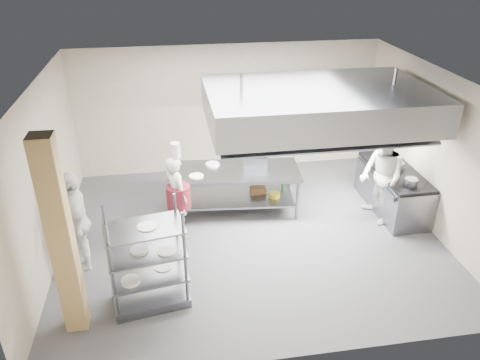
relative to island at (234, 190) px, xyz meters
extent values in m
plane|color=#3C3C3F|center=(0.15, -0.98, -0.46)|extent=(7.00, 7.00, 0.00)
plane|color=silver|center=(0.15, -0.98, 2.54)|extent=(7.00, 7.00, 0.00)
plane|color=#A19480|center=(0.15, 2.02, 1.04)|extent=(7.00, 0.00, 7.00)
plane|color=#A19480|center=(-3.35, -0.98, 1.04)|extent=(0.00, 6.00, 6.00)
plane|color=#A19480|center=(3.65, -0.98, 1.04)|extent=(0.00, 6.00, 6.00)
cube|color=tan|center=(-2.75, -2.88, 1.04)|extent=(0.30, 0.30, 3.00)
cube|color=gray|center=(1.45, -0.58, 1.94)|extent=(4.00, 2.50, 0.60)
cube|color=white|center=(0.55, -0.58, 1.62)|extent=(1.60, 0.12, 0.04)
cube|color=white|center=(2.35, -0.58, 1.62)|extent=(1.60, 0.12, 0.04)
cube|color=gray|center=(1.95, 1.86, 1.04)|extent=(1.50, 0.28, 0.04)
cube|color=gray|center=(0.00, 0.00, 0.42)|extent=(2.69, 1.32, 0.06)
cube|color=slate|center=(0.00, 0.00, -0.16)|extent=(2.47, 1.19, 0.04)
cube|color=gray|center=(3.23, -0.48, -0.04)|extent=(0.80, 2.00, 0.84)
cube|color=black|center=(3.23, -0.48, 0.41)|extent=(0.78, 1.96, 0.06)
imported|color=white|center=(-1.19, -0.67, 0.34)|extent=(0.62, 0.69, 1.60)
imported|color=white|center=(2.75, -0.83, 0.50)|extent=(0.79, 0.98, 1.91)
imported|color=white|center=(-2.85, -1.44, 0.44)|extent=(0.66, 1.12, 1.80)
cube|color=slate|center=(0.47, 0.16, 0.57)|extent=(0.56, 0.48, 0.24)
cube|color=#9B693E|center=(0.50, 0.07, -0.07)|extent=(0.32, 0.23, 0.14)
cylinder|color=gray|center=(3.19, -0.54, 0.54)|extent=(0.29, 0.29, 0.20)
cylinder|color=white|center=(-1.69, -2.56, 0.09)|extent=(0.28, 0.28, 0.05)
camera|label=1|loc=(-1.22, -8.32, 4.62)|focal=35.00mm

